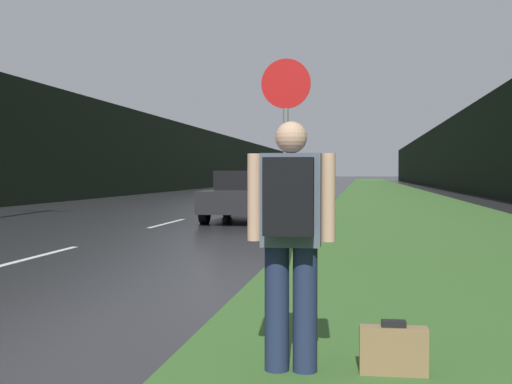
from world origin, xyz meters
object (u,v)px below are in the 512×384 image
(stop_sign, at_px, (286,143))
(suitcase, at_px, (393,351))
(car_passing_far, at_px, (302,184))
(car_passing_near, at_px, (247,195))
(hitchhiker_with_backpack, at_px, (291,230))
(delivery_truck, at_px, (301,170))

(stop_sign, height_order, suitcase, stop_sign)
(car_passing_far, bearing_deg, stop_sign, 94.76)
(stop_sign, xyz_separation_m, car_passing_near, (-2.18, 9.25, -1.00))
(car_passing_near, bearing_deg, suitcase, 104.07)
(stop_sign, relative_size, hitchhiker_with_backpack, 1.71)
(suitcase, bearing_deg, delivery_truck, 93.88)
(delivery_truck, bearing_deg, car_passing_far, -84.61)
(suitcase, relative_size, delivery_truck, 0.05)
(suitcase, height_order, car_passing_near, car_passing_near)
(car_passing_far, bearing_deg, delivery_truck, -84.61)
(hitchhiker_with_backpack, bearing_deg, car_passing_far, 93.17)
(car_passing_far, bearing_deg, car_passing_near, 90.00)
(suitcase, distance_m, car_passing_near, 13.87)
(car_passing_near, bearing_deg, stop_sign, 103.28)
(car_passing_near, xyz_separation_m, delivery_truck, (-3.71, 56.26, 1.03))
(car_passing_near, distance_m, car_passing_far, 16.97)
(stop_sign, height_order, delivery_truck, delivery_truck)
(car_passing_near, relative_size, car_passing_far, 0.99)
(hitchhiker_with_backpack, distance_m, car_passing_far, 30.60)
(stop_sign, bearing_deg, delivery_truck, 95.14)
(stop_sign, distance_m, suitcase, 4.62)
(hitchhiker_with_backpack, xyz_separation_m, car_passing_near, (-2.72, 13.51, -0.25))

